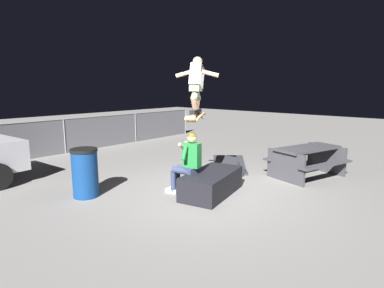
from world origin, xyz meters
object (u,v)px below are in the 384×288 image
at_px(skateboard, 196,117).
at_px(picnic_table_back, 307,157).
at_px(skater_airborne, 196,82).
at_px(trash_bin, 85,173).
at_px(ledge_box_main, 212,183).
at_px(kicker_ramp, 230,167).
at_px(person_sitting_on_ledge, 188,160).

height_order(skateboard, picnic_table_back, skateboard).
relative_size(skateboard, skater_airborne, 0.89).
bearing_deg(picnic_table_back, skateboard, 155.37).
relative_size(skateboard, trash_bin, 1.01).
height_order(ledge_box_main, kicker_ramp, ledge_box_main).
distance_m(person_sitting_on_ledge, skateboard, 0.90).
bearing_deg(picnic_table_back, trash_bin, 147.09).
xyz_separation_m(skateboard, kicker_ramp, (2.11, 0.58, -1.56)).
bearing_deg(kicker_ramp, ledge_box_main, -155.91).
bearing_deg(skateboard, picnic_table_back, -24.63).
relative_size(skater_airborne, picnic_table_back, 0.56).
bearing_deg(skater_airborne, trash_bin, 137.18).
xyz_separation_m(person_sitting_on_ledge, kicker_ramp, (2.26, 0.48, -0.67)).
bearing_deg(trash_bin, skater_airborne, -42.82).
height_order(ledge_box_main, skateboard, skateboard).
xyz_separation_m(person_sitting_on_ledge, skater_airborne, (0.20, -0.07, 1.57)).
distance_m(ledge_box_main, trash_bin, 2.59).
relative_size(person_sitting_on_ledge, skater_airborne, 1.17).
relative_size(kicker_ramp, trash_bin, 1.51).
bearing_deg(skater_airborne, person_sitting_on_ledge, 160.87).
xyz_separation_m(ledge_box_main, picnic_table_back, (2.59, -0.99, 0.26)).
relative_size(kicker_ramp, picnic_table_back, 0.75).
relative_size(ledge_box_main, person_sitting_on_ledge, 1.20).
relative_size(ledge_box_main, skateboard, 1.57).
distance_m(skateboard, picnic_table_back, 3.25).
bearing_deg(picnic_table_back, ledge_box_main, 159.15).
height_order(picnic_table_back, trash_bin, trash_bin).
distance_m(skateboard, trash_bin, 2.51).
height_order(person_sitting_on_ledge, kicker_ramp, person_sitting_on_ledge).
height_order(skater_airborne, trash_bin, skater_airborne).
height_order(skater_airborne, picnic_table_back, skater_airborne).
bearing_deg(picnic_table_back, person_sitting_on_ledge, 154.94).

